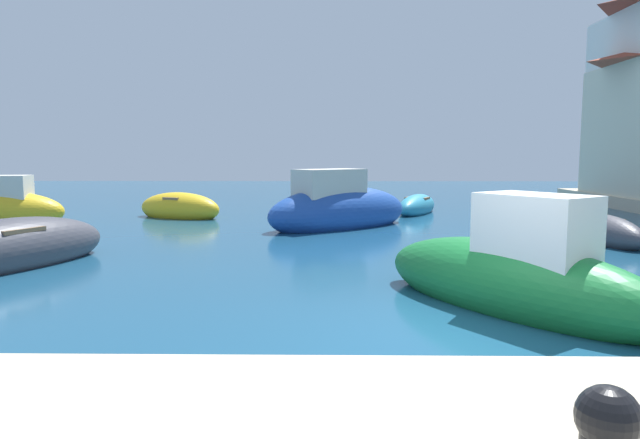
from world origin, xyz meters
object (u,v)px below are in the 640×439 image
moored_boat_0 (339,209)px  moored_boat_2 (602,232)px  moored_boat_4 (8,250)px  moored_boat_1 (180,208)px  moored_boat_7 (513,277)px  moored_boat_5 (417,206)px

moored_boat_0 → moored_boat_2: size_ratio=1.54×
moored_boat_0 → moored_boat_4: size_ratio=1.10×
moored_boat_4 → moored_boat_1: bearing=-162.3°
moored_boat_7 → moored_boat_2: bearing=-69.7°
moored_boat_1 → moored_boat_7: size_ratio=0.75×
moored_boat_0 → moored_boat_7: 9.43m
moored_boat_7 → moored_boat_4: bearing=37.0°
moored_boat_0 → moored_boat_4: 9.12m
moored_boat_1 → moored_boat_7: 14.09m
moored_boat_2 → moored_boat_5: moored_boat_2 is taller
moored_boat_2 → moored_boat_5: (-3.59, 7.02, -0.00)m
moored_boat_0 → moored_boat_7: bearing=-114.7°
moored_boat_1 → moored_boat_5: moored_boat_1 is taller
moored_boat_1 → moored_boat_2: size_ratio=1.05×
moored_boat_4 → moored_boat_5: 14.22m
moored_boat_1 → moored_boat_5: size_ratio=1.00×
moored_boat_2 → moored_boat_7: size_ratio=0.72×
moored_boat_1 → moored_boat_4: size_ratio=0.75×
moored_boat_4 → moored_boat_7: size_ratio=1.00×
moored_boat_0 → moored_boat_1: (-5.54, 2.54, -0.23)m
moored_boat_0 → moored_boat_2: moored_boat_0 is taller
moored_boat_2 → moored_boat_7: 7.59m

